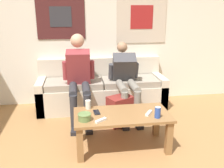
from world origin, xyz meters
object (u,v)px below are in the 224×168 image
cell_phone (97,112)px  game_controller_near_right (101,120)px  person_seated_adult (79,75)px  game_controller_near_left (149,113)px  backpack (121,111)px  pillar_candle (88,105)px  couch (102,91)px  coffee_table (122,120)px  person_seated_teen (126,77)px  ceramic_bowl (85,116)px  drink_can_blue (158,112)px

cell_phone → game_controller_near_right: bearing=-84.0°
person_seated_adult → game_controller_near_left: (0.76, -0.98, -0.22)m
backpack → pillar_candle: (-0.47, -0.39, 0.28)m
game_controller_near_left → couch: bearing=106.3°
coffee_table → game_controller_near_right: bearing=-148.4°
backpack → cell_phone: bearing=-126.0°
pillar_candle → game_controller_near_right: (0.11, -0.36, -0.04)m
cell_phone → game_controller_near_left: bearing=-12.1°
person_seated_teen → cell_phone: 1.03m
game_controller_near_left → cell_phone: (-0.58, 0.12, -0.01)m
backpack → game_controller_near_right: bearing=-115.1°
person_seated_teen → game_controller_near_left: person_seated_teen is taller
couch → game_controller_near_left: (0.39, -1.33, 0.16)m
person_seated_teen → backpack: (-0.14, -0.36, -0.39)m
coffee_table → game_controller_near_right: size_ratio=8.08×
pillar_candle → cell_phone: (0.09, -0.13, -0.05)m
backpack → game_controller_near_right: (-0.35, -0.75, 0.24)m
game_controller_near_left → game_controller_near_right: (-0.56, -0.11, 0.00)m
coffee_table → cell_phone: cell_phone is taller
person_seated_adult → game_controller_near_left: size_ratio=8.85×
backpack → coffee_table: bearing=-99.0°
couch → cell_phone: (-0.19, -1.21, 0.15)m
game_controller_near_right → cell_phone: (-0.02, 0.23, -0.01)m
person_seated_adult → backpack: (0.55, -0.33, -0.46)m
ceramic_bowl → pillar_candle: (0.06, 0.31, 0.01)m
couch → game_controller_near_right: size_ratio=15.03×
couch → drink_can_blue: 1.52m
pillar_candle → game_controller_near_right: size_ratio=0.87×
coffee_table → person_seated_adult: (-0.46, 0.93, 0.31)m
pillar_candle → ceramic_bowl: bearing=-100.1°
couch → person_seated_adult: 0.63m
coffee_table → person_seated_teen: person_seated_teen is taller
couch → person_seated_adult: size_ratio=1.66×
coffee_table → drink_can_blue: bearing=-23.3°
game_controller_near_left → cell_phone: game_controller_near_left is taller
couch → pillar_candle: size_ratio=17.22×
couch → drink_can_blue: (0.46, -1.44, 0.21)m
backpack → drink_can_blue: size_ratio=3.28×
game_controller_near_right → cell_phone: 0.23m
couch → cell_phone: couch is taller
pillar_candle → game_controller_near_right: bearing=-72.8°
pillar_candle → cell_phone: 0.17m
pillar_candle → game_controller_near_right: pillar_candle is taller
person_seated_adult → drink_can_blue: size_ratio=9.81×
drink_can_blue → game_controller_near_left: drink_can_blue is taller
cell_phone → ceramic_bowl: bearing=-128.7°
drink_can_blue → pillar_candle: bearing=153.8°
ceramic_bowl → game_controller_near_left: ceramic_bowl is taller
couch → backpack: couch is taller
couch → person_seated_teen: bearing=-45.4°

